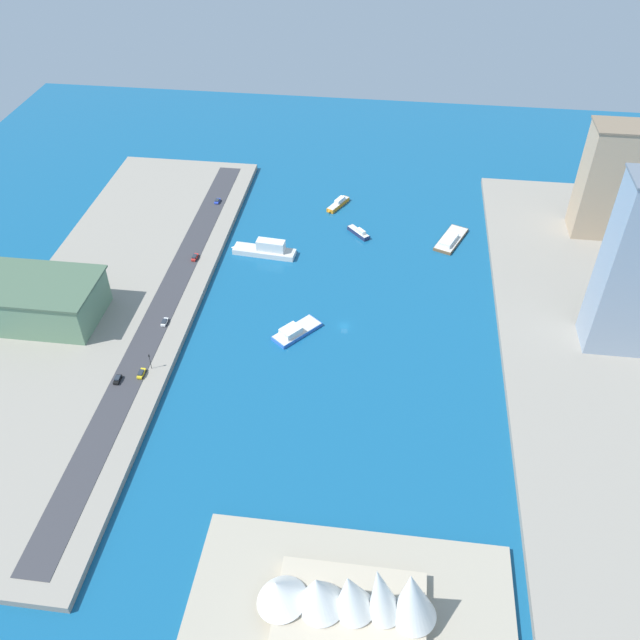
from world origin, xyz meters
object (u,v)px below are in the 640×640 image
water_taxi_orange (338,204)px  catamaran_blue (295,331)px  apartment_midrise_tan (614,181)px  taxi_yellow_cab (141,373)px  barge_flat_brown (450,239)px  traffic_light_waterfront (150,359)px  ferry_white_commuter (266,249)px  opera_landmark (353,598)px  patrol_launch_navy (358,232)px  pickup_red (195,257)px  van_white (164,322)px  suv_black (118,379)px  tower_tall_glass (639,267)px  hatchback_blue (217,201)px  terminal_long_green (38,300)px

water_taxi_orange → catamaran_blue: size_ratio=0.81×
apartment_midrise_tan → taxi_yellow_cab: 209.21m
barge_flat_brown → traffic_light_waterfront: (105.14, 97.52, 5.78)m
ferry_white_commuter → opera_landmark: opera_landmark is taller
patrol_launch_navy → taxi_yellow_cab: (66.36, 101.93, 2.33)m
taxi_yellow_cab → pickup_red: 70.15m
ferry_white_commuter → van_white: size_ratio=6.32×
ferry_white_commuter → apartment_midrise_tan: size_ratio=0.58×
suv_black → opera_landmark: size_ratio=0.10×
water_taxi_orange → van_white: van_white is taller
apartment_midrise_tan → pickup_red: (173.89, 44.37, -23.93)m
taxi_yellow_cab → suv_black: bearing=27.9°
water_taxi_orange → van_white: bearing=60.6°
apartment_midrise_tan → catamaran_blue: bearing=33.8°
catamaran_blue → apartment_midrise_tan: bearing=-146.2°
catamaran_blue → opera_landmark: size_ratio=0.43×
traffic_light_waterfront → taxi_yellow_cab: bearing=57.6°
barge_flat_brown → traffic_light_waterfront: bearing=42.8°
tower_tall_glass → pickup_red: bearing=-10.9°
hatchback_blue → taxi_yellow_cab: bearing=91.2°
barge_flat_brown → hatchback_blue: 111.02m
traffic_light_waterfront → pickup_red: bearing=-87.6°
ferry_white_commuter → hatchback_blue: bearing=-49.7°
hatchback_blue → van_white: size_ratio=0.97×
apartment_midrise_tan → taxi_yellow_cab: (173.45, 114.51, -23.95)m
tower_tall_glass → hatchback_blue: tower_tall_glass is taller
terminal_long_green → catamaran_blue: bearing=-177.0°
water_taxi_orange → suv_black: (61.74, 129.10, 2.21)m
suv_black → tower_tall_glass: bearing=-166.1°
terminal_long_green → hatchback_blue: 101.91m
catamaran_blue → taxi_yellow_cab: size_ratio=4.12×
ferry_white_commuter → traffic_light_waterfront: size_ratio=4.47×
pickup_red → ferry_white_commuter: bearing=-159.0°
water_taxi_orange → opera_landmark: 201.28m
catamaran_blue → patrol_launch_navy: 73.18m
terminal_long_green → water_taxi_orange: bearing=-135.7°
patrol_launch_navy → apartment_midrise_tan: apartment_midrise_tan is taller
tower_tall_glass → hatchback_blue: 186.80m
hatchback_blue → water_taxi_orange: bearing=-171.8°
suv_black → traffic_light_waterfront: size_ratio=0.68×
taxi_yellow_cab → opera_landmark: 108.94m
ferry_white_commuter → apartment_midrise_tan: bearing=-167.0°
pickup_red → opera_landmark: (-79.94, 144.34, 6.62)m
suv_black → catamaran_blue: bearing=-148.1°
water_taxi_orange → catamaran_blue: bearing=86.4°
apartment_midrise_tan → suv_black: 217.13m
traffic_light_waterfront → patrol_launch_navy: bearing=-123.1°
taxi_yellow_cab → tower_tall_glass: bearing=-166.8°
pickup_red → traffic_light_waterfront: (-2.81, 66.42, 3.37)m
tower_tall_glass → van_white: bearing=3.8°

